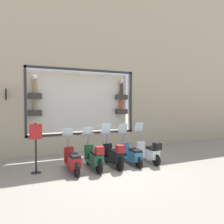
{
  "coord_description": "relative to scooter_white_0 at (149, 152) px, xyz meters",
  "views": [
    {
      "loc": [
        -7.68,
        3.33,
        2.56
      ],
      "look_at": [
        1.64,
        -0.86,
        2.15
      ],
      "focal_mm": 35.0,
      "sensor_mm": 36.0,
      "label": 1
    }
  ],
  "objects": [
    {
      "name": "scooter_red_4",
      "position": [
        0.06,
        3.32,
        -0.03
      ],
      "size": [
        1.8,
        0.6,
        1.57
      ],
      "color": "black",
      "rests_on": "ground_plane"
    },
    {
      "name": "building_facade",
      "position": [
        3.48,
        1.94,
        4.91
      ],
      "size": [
        1.19,
        36.0,
        10.5
      ],
      "color": "tan",
      "rests_on": "ground_plane"
    },
    {
      "name": "scooter_teal_1",
      "position": [
        0.06,
        0.83,
        -0.05
      ],
      "size": [
        1.79,
        0.6,
        1.65
      ],
      "color": "black",
      "rests_on": "ground_plane"
    },
    {
      "name": "shop_sign_post",
      "position": [
        0.53,
        4.57,
        0.54
      ],
      "size": [
        0.36,
        0.45,
        1.85
      ],
      "color": "#232326",
      "rests_on": "ground_plane"
    },
    {
      "name": "ground_plane",
      "position": [
        -0.13,
        1.94,
        -0.47
      ],
      "size": [
        120.0,
        120.0,
        0.0
      ],
      "primitive_type": "plane",
      "color": "gray"
    },
    {
      "name": "scooter_black_2",
      "position": [
        0.01,
        1.66,
        0.02
      ],
      "size": [
        1.81,
        0.6,
        1.71
      ],
      "color": "black",
      "rests_on": "ground_plane"
    },
    {
      "name": "scooter_green_3",
      "position": [
        0.01,
        2.49,
        0.02
      ],
      "size": [
        1.81,
        0.6,
        1.59
      ],
      "color": "black",
      "rests_on": "ground_plane"
    },
    {
      "name": "scooter_white_0",
      "position": [
        0.0,
        0.0,
        0.0
      ],
      "size": [
        1.79,
        0.6,
        1.68
      ],
      "color": "black",
      "rests_on": "ground_plane"
    }
  ]
}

